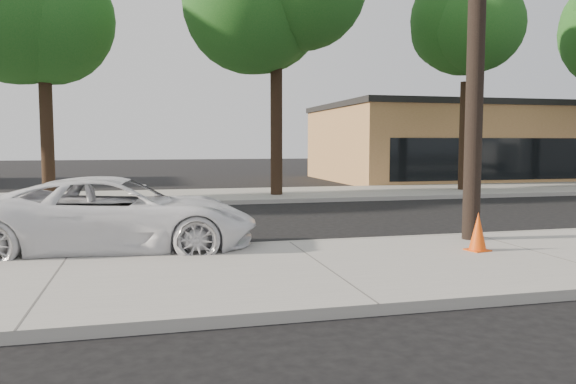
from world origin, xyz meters
name	(u,v)px	position (x,y,z in m)	size (l,w,h in m)	color
ground	(267,232)	(0.00, 0.00, 0.00)	(120.00, 120.00, 0.00)	black
near_sidewalk	(323,270)	(0.00, -4.30, 0.07)	(90.00, 4.40, 0.15)	gray
far_sidewalk	(221,196)	(0.00, 8.50, 0.07)	(90.00, 5.00, 0.15)	gray
curb_near	(289,245)	(0.00, -2.10, 0.07)	(90.00, 0.12, 0.16)	#9E9B93
building_main	(483,144)	(16.00, 16.00, 2.00)	(18.00, 10.00, 4.00)	#A47344
utility_pole	(477,6)	(3.60, -2.70, 4.70)	(1.40, 0.34, 9.00)	black
tree_b	(48,21)	(-5.81, 8.06, 6.15)	(4.34, 4.20, 8.45)	black
tree_c	(283,9)	(2.22, 7.64, 6.91)	(4.96, 4.80, 9.55)	black
tree_d	(474,36)	(10.20, 7.95, 6.37)	(4.50, 4.35, 8.75)	black
police_cruiser	(117,215)	(-3.22, -1.72, 0.72)	(2.39, 5.19, 1.44)	white
traffic_cone	(478,232)	(3.04, -3.82, 0.48)	(0.42, 0.42, 0.69)	#E0490B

